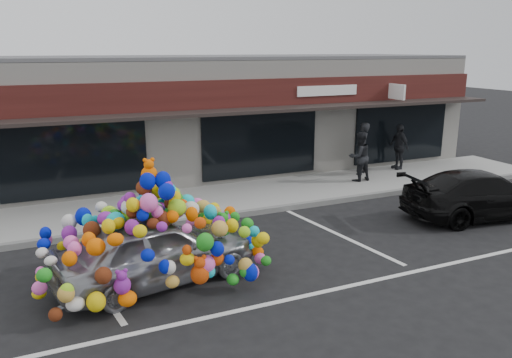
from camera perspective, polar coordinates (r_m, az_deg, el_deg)
name	(u,v)px	position (r m, az deg, el deg)	size (l,w,h in m)	color
ground	(239,255)	(11.51, -1.97, -8.72)	(90.00, 90.00, 0.00)	black
shop_building	(153,116)	(18.82, -11.73, 7.03)	(24.00, 7.20, 4.31)	white
sidewalk	(189,204)	(15.04, -7.67, -2.84)	(26.00, 3.00, 0.15)	#999994
kerb	(205,219)	(13.68, -5.89, -4.58)	(26.00, 0.18, 0.16)	slate
parking_stripe_left	(92,277)	(11.03, -18.27, -10.57)	(0.12, 4.40, 0.01)	silver
parking_stripe_mid	(338,234)	(12.89, 9.39, -6.27)	(0.12, 4.40, 0.01)	silver
parking_stripe_right	(493,208)	(16.36, 25.49, -3.00)	(0.12, 4.40, 0.01)	silver
lane_line	(373,281)	(10.59, 13.18, -11.27)	(14.00, 0.12, 0.01)	silver
toy_car	(155,242)	(10.16, -11.47, -7.08)	(2.94, 4.59, 2.51)	#AAB1B5
black_sedan	(482,194)	(15.17, 24.40, -1.61)	(4.51, 1.84, 1.31)	black
pedestrian_a	(362,149)	(18.34, 12.05, 3.42)	(0.69, 0.45, 1.88)	black
pedestrian_b	(359,157)	(17.40, 11.72, 2.53)	(0.83, 0.64, 1.70)	black
pedestrian_c	(399,147)	(19.53, 16.02, 3.58)	(0.41, 1.00, 1.70)	black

